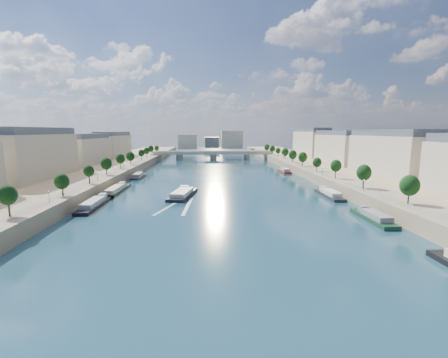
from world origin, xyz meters
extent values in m
plane|color=#0B2734|center=(0.00, 100.00, 0.00)|extent=(700.00, 700.00, 0.00)
cube|color=#9E8460|center=(-72.00, 100.00, 2.50)|extent=(44.00, 520.00, 5.00)
cube|color=#9E8460|center=(72.00, 100.00, 2.50)|extent=(44.00, 520.00, 5.00)
cube|color=gray|center=(-57.00, 100.00, 5.05)|extent=(14.00, 520.00, 0.10)
cube|color=gray|center=(57.00, 100.00, 5.05)|extent=(14.00, 520.00, 0.10)
cylinder|color=#382B1E|center=(-55.00, 18.00, 6.91)|extent=(0.50, 0.50, 3.82)
ellipsoid|color=black|center=(-55.00, 18.00, 10.50)|extent=(4.80, 4.80, 5.52)
cylinder|color=#382B1E|center=(-55.00, 42.00, 6.91)|extent=(0.50, 0.50, 3.82)
ellipsoid|color=black|center=(-55.00, 42.00, 10.50)|extent=(4.80, 4.80, 5.52)
cylinder|color=#382B1E|center=(-55.00, 66.00, 6.91)|extent=(0.50, 0.50, 3.82)
ellipsoid|color=black|center=(-55.00, 66.00, 10.50)|extent=(4.80, 4.80, 5.52)
cylinder|color=#382B1E|center=(-55.00, 90.00, 6.91)|extent=(0.50, 0.50, 3.82)
ellipsoid|color=black|center=(-55.00, 90.00, 10.50)|extent=(4.80, 4.80, 5.52)
cylinder|color=#382B1E|center=(-55.00, 114.00, 6.91)|extent=(0.50, 0.50, 3.82)
ellipsoid|color=black|center=(-55.00, 114.00, 10.50)|extent=(4.80, 4.80, 5.52)
cylinder|color=#382B1E|center=(-55.00, 138.00, 6.91)|extent=(0.50, 0.50, 3.82)
ellipsoid|color=black|center=(-55.00, 138.00, 10.50)|extent=(4.80, 4.80, 5.52)
cylinder|color=#382B1E|center=(-55.00, 162.00, 6.91)|extent=(0.50, 0.50, 3.82)
ellipsoid|color=black|center=(-55.00, 162.00, 10.50)|extent=(4.80, 4.80, 5.52)
cylinder|color=#382B1E|center=(-55.00, 186.00, 6.91)|extent=(0.50, 0.50, 3.82)
ellipsoid|color=black|center=(-55.00, 186.00, 10.50)|extent=(4.80, 4.80, 5.52)
cylinder|color=#382B1E|center=(-55.00, 210.00, 6.91)|extent=(0.50, 0.50, 3.82)
ellipsoid|color=black|center=(-55.00, 210.00, 10.50)|extent=(4.80, 4.80, 5.52)
cylinder|color=#382B1E|center=(-55.00, 234.00, 6.91)|extent=(0.50, 0.50, 3.82)
ellipsoid|color=black|center=(-55.00, 234.00, 10.50)|extent=(4.80, 4.80, 5.52)
cylinder|color=#382B1E|center=(55.00, 26.00, 6.91)|extent=(0.50, 0.50, 3.82)
ellipsoid|color=black|center=(55.00, 26.00, 10.50)|extent=(4.80, 4.80, 5.52)
cylinder|color=#382B1E|center=(55.00, 50.00, 6.91)|extent=(0.50, 0.50, 3.82)
ellipsoid|color=black|center=(55.00, 50.00, 10.50)|extent=(4.80, 4.80, 5.52)
cylinder|color=#382B1E|center=(55.00, 74.00, 6.91)|extent=(0.50, 0.50, 3.82)
ellipsoid|color=black|center=(55.00, 74.00, 10.50)|extent=(4.80, 4.80, 5.52)
cylinder|color=#382B1E|center=(55.00, 98.00, 6.91)|extent=(0.50, 0.50, 3.82)
ellipsoid|color=black|center=(55.00, 98.00, 10.50)|extent=(4.80, 4.80, 5.52)
cylinder|color=#382B1E|center=(55.00, 122.00, 6.91)|extent=(0.50, 0.50, 3.82)
ellipsoid|color=black|center=(55.00, 122.00, 10.50)|extent=(4.80, 4.80, 5.52)
cylinder|color=#382B1E|center=(55.00, 146.00, 6.91)|extent=(0.50, 0.50, 3.82)
ellipsoid|color=black|center=(55.00, 146.00, 10.50)|extent=(4.80, 4.80, 5.52)
cylinder|color=#382B1E|center=(55.00, 170.00, 6.91)|extent=(0.50, 0.50, 3.82)
ellipsoid|color=black|center=(55.00, 170.00, 10.50)|extent=(4.80, 4.80, 5.52)
cylinder|color=#382B1E|center=(55.00, 194.00, 6.91)|extent=(0.50, 0.50, 3.82)
ellipsoid|color=black|center=(55.00, 194.00, 10.50)|extent=(4.80, 4.80, 5.52)
cylinder|color=#382B1E|center=(55.00, 218.00, 6.91)|extent=(0.50, 0.50, 3.82)
ellipsoid|color=black|center=(55.00, 218.00, 10.50)|extent=(4.80, 4.80, 5.52)
cylinder|color=#382B1E|center=(55.00, 242.00, 6.91)|extent=(0.50, 0.50, 3.82)
ellipsoid|color=black|center=(55.00, 242.00, 10.50)|extent=(4.80, 4.80, 5.52)
cylinder|color=black|center=(-52.50, 30.00, 7.00)|extent=(0.14, 0.14, 4.00)
sphere|color=#FFE5B2|center=(-52.50, 30.00, 9.10)|extent=(0.36, 0.36, 0.36)
cylinder|color=black|center=(-52.50, 70.00, 7.00)|extent=(0.14, 0.14, 4.00)
sphere|color=#FFE5B2|center=(-52.50, 70.00, 9.10)|extent=(0.36, 0.36, 0.36)
cylinder|color=black|center=(-52.50, 110.00, 7.00)|extent=(0.14, 0.14, 4.00)
sphere|color=#FFE5B2|center=(-52.50, 110.00, 9.10)|extent=(0.36, 0.36, 0.36)
cylinder|color=black|center=(-52.50, 150.00, 7.00)|extent=(0.14, 0.14, 4.00)
sphere|color=#FFE5B2|center=(-52.50, 150.00, 9.10)|extent=(0.36, 0.36, 0.36)
cylinder|color=black|center=(-52.50, 190.00, 7.00)|extent=(0.14, 0.14, 4.00)
sphere|color=#FFE5B2|center=(-52.50, 190.00, 9.10)|extent=(0.36, 0.36, 0.36)
cylinder|color=black|center=(52.50, 45.00, 7.00)|extent=(0.14, 0.14, 4.00)
sphere|color=#FFE5B2|center=(52.50, 45.00, 9.10)|extent=(0.36, 0.36, 0.36)
cylinder|color=black|center=(52.50, 85.00, 7.00)|extent=(0.14, 0.14, 4.00)
sphere|color=#FFE5B2|center=(52.50, 85.00, 9.10)|extent=(0.36, 0.36, 0.36)
cylinder|color=black|center=(52.50, 125.00, 7.00)|extent=(0.14, 0.14, 4.00)
sphere|color=#FFE5B2|center=(52.50, 125.00, 9.10)|extent=(0.36, 0.36, 0.36)
cylinder|color=black|center=(52.50, 165.00, 7.00)|extent=(0.14, 0.14, 4.00)
sphere|color=#FFE5B2|center=(52.50, 165.00, 9.10)|extent=(0.36, 0.36, 0.36)
cylinder|color=black|center=(52.50, 205.00, 7.00)|extent=(0.14, 0.14, 4.00)
sphere|color=#FFE5B2|center=(52.50, 205.00, 9.10)|extent=(0.36, 0.36, 0.36)
cube|color=#C4B397|center=(-85.00, 83.00, 15.00)|extent=(16.00, 52.00, 20.00)
cube|color=#474C54|center=(-85.00, 83.00, 26.60)|extent=(14.72, 50.44, 3.20)
cube|color=#C4B397|center=(-85.00, 141.00, 15.00)|extent=(16.00, 52.00, 20.00)
cube|color=#474C54|center=(-85.00, 141.00, 26.60)|extent=(14.72, 50.44, 3.20)
cube|color=#C4B397|center=(-85.00, 199.00, 15.00)|extent=(16.00, 52.00, 20.00)
cube|color=#474C54|center=(-85.00, 199.00, 26.60)|extent=(14.72, 50.44, 3.20)
cube|color=#C4B397|center=(85.00, 83.00, 15.00)|extent=(16.00, 52.00, 20.00)
cube|color=#474C54|center=(85.00, 83.00, 26.60)|extent=(14.72, 50.44, 3.20)
cube|color=#C4B397|center=(85.00, 141.00, 15.00)|extent=(16.00, 52.00, 20.00)
cube|color=#474C54|center=(85.00, 141.00, 26.60)|extent=(14.72, 50.44, 3.20)
cube|color=#C4B397|center=(85.00, 199.00, 15.00)|extent=(16.00, 52.00, 20.00)
cube|color=#474C54|center=(85.00, 199.00, 26.60)|extent=(14.72, 50.44, 3.20)
cube|color=#C4B397|center=(-30.00, 310.00, 14.00)|extent=(22.00, 18.00, 18.00)
cube|color=#C4B397|center=(25.00, 320.00, 16.00)|extent=(26.00, 20.00, 22.00)
cube|color=#474C54|center=(0.00, 335.00, 12.00)|extent=(18.00, 16.00, 14.00)
cube|color=#C1B79E|center=(0.00, 223.26, 6.20)|extent=(112.00, 11.00, 2.20)
cube|color=#C1B79E|center=(0.00, 218.26, 7.70)|extent=(112.00, 0.80, 0.90)
cube|color=#C1B79E|center=(0.00, 228.26, 7.70)|extent=(112.00, 0.80, 0.90)
cylinder|color=#C1B79E|center=(-32.00, 223.26, 2.50)|extent=(6.40, 6.40, 5.00)
cylinder|color=#C1B79E|center=(0.00, 223.26, 2.50)|extent=(6.40, 6.40, 5.00)
cylinder|color=#C1B79E|center=(32.00, 223.26, 2.50)|extent=(6.40, 6.40, 5.00)
cube|color=#C1B79E|center=(-52.00, 223.26, 2.50)|extent=(6.00, 12.00, 5.00)
cube|color=#C1B79E|center=(52.00, 223.26, 2.50)|extent=(6.00, 12.00, 5.00)
cube|color=black|center=(-15.41, 62.97, 0.30)|extent=(11.46, 25.94, 1.79)
cube|color=silver|center=(-15.41, 60.96, 2.00)|extent=(8.65, 17.07, 1.61)
cube|color=silver|center=(-15.41, 70.49, 2.09)|extent=(4.05, 3.59, 1.80)
cube|color=silver|center=(-18.61, 45.97, 0.02)|extent=(8.81, 25.20, 0.04)
cube|color=silver|center=(-12.21, 45.97, 0.02)|extent=(2.62, 26.03, 0.04)
cube|color=black|center=(-45.50, 46.91, 0.30)|extent=(5.00, 26.47, 1.80)
cube|color=#AFB6BC|center=(-45.50, 44.79, 2.00)|extent=(4.10, 14.56, 1.60)
cube|color=#AFB6BC|center=(-45.50, 54.85, 2.10)|extent=(2.50, 3.18, 1.80)
cube|color=#173925|center=(-45.50, 72.04, 0.30)|extent=(5.00, 30.61, 1.80)
cube|color=beige|center=(-45.50, 69.60, 2.00)|extent=(4.10, 16.83, 1.60)
cube|color=beige|center=(-45.50, 81.23, 2.10)|extent=(2.50, 3.67, 1.80)
cube|color=#2B2B2E|center=(-45.50, 114.27, 0.30)|extent=(5.00, 20.07, 1.80)
cube|color=gray|center=(-45.50, 112.66, 2.00)|extent=(4.10, 11.04, 1.60)
cube|color=gray|center=(-45.50, 120.29, 2.10)|extent=(2.50, 2.41, 1.80)
cube|color=#163826|center=(45.50, 25.15, 0.30)|extent=(5.00, 20.05, 1.80)
cube|color=gray|center=(45.50, 23.55, 2.00)|extent=(4.10, 11.03, 1.60)
cube|color=gray|center=(45.50, 31.17, 2.10)|extent=(2.50, 2.41, 1.80)
cube|color=#232325|center=(45.50, 58.79, 0.30)|extent=(5.00, 22.27, 1.80)
cube|color=silver|center=(45.50, 57.01, 2.00)|extent=(4.10, 12.25, 1.60)
cube|color=silver|center=(45.50, 65.47, 2.10)|extent=(2.50, 2.67, 1.80)
cube|color=maroon|center=(45.50, 132.62, 0.30)|extent=(5.00, 17.99, 1.80)
cube|color=#A1A7AC|center=(45.50, 131.18, 2.00)|extent=(4.10, 9.89, 1.60)
cube|color=#A1A7AC|center=(45.50, 138.02, 2.10)|extent=(2.50, 2.16, 1.80)
camera|label=1|loc=(-4.45, -60.46, 26.91)|focal=24.00mm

